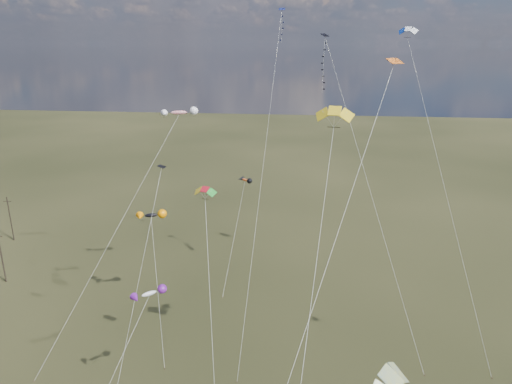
# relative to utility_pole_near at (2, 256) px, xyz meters

# --- Properties ---
(utility_pole_near) EXTENTS (1.40, 0.20, 8.00)m
(utility_pole_near) POSITION_rel_utility_pole_near_xyz_m (0.00, 0.00, 0.00)
(utility_pole_near) COLOR black
(utility_pole_near) RESTS_ON ground
(utility_pole_far) EXTENTS (1.40, 0.20, 8.00)m
(utility_pole_far) POSITION_rel_utility_pole_near_xyz_m (-8.00, 14.00, 0.00)
(utility_pole_far) COLOR black
(utility_pole_far) RESTS_ON ground
(diamond_black_high) EXTENTS (12.03, 15.62, 34.10)m
(diamond_black_high) POSITION_rel_utility_pole_near_xyz_m (45.09, 0.64, 24.98)
(diamond_black_high) COLOR black
(diamond_black_high) RESTS_ON ground
(diamond_navy_tall) EXTENTS (2.98, 23.91, 37.27)m
(diamond_navy_tall) POSITION_rel_utility_pole_near_xyz_m (38.89, 4.48, 27.82)
(diamond_navy_tall) COLOR #0F1752
(diamond_navy_tall) RESTS_ON ground
(diamond_black_mid) EXTENTS (2.56, 12.98, 20.28)m
(diamond_black_mid) POSITION_rel_utility_pole_near_xyz_m (26.50, -11.28, 10.25)
(diamond_black_mid) COLOR black
(diamond_black_mid) RESTS_ON ground
(diamond_orange_center) EXTENTS (12.92, 25.29, 31.97)m
(diamond_orange_center) POSITION_rel_utility_pole_near_xyz_m (45.20, -27.30, 18.25)
(diamond_orange_center) COLOR orange
(diamond_orange_center) RESTS_ON ground
(parafoil_yellow) EXTENTS (5.17, 24.82, 28.80)m
(parafoil_yellow) POSITION_rel_utility_pole_near_xyz_m (44.85, -19.11, 23.87)
(parafoil_yellow) COLOR gold
(parafoil_yellow) RESTS_ON ground
(parafoil_blue_white) EXTENTS (9.92, 17.25, 35.18)m
(parafoil_blue_white) POSITION_rel_utility_pole_near_xyz_m (54.09, 2.95, 30.23)
(parafoil_blue_white) COLOR #0E3CBC
(parafoil_blue_white) RESTS_ON ground
(parafoil_striped) EXTENTS (3.01, 12.82, 18.03)m
(parafoil_striped) POSITION_rel_utility_pole_near_xyz_m (47.39, -35.39, 13.11)
(parafoil_striped) COLOR yellow
(parafoil_striped) RESTS_ON ground
(parafoil_tricolor) EXTENTS (4.50, 13.77, 21.44)m
(parafoil_tricolor) POSITION_rel_utility_pole_near_xyz_m (34.22, -17.84, 16.69)
(parafoil_tricolor) COLOR gold
(parafoil_tricolor) RESTS_ON ground
(novelty_black_orange) EXTENTS (5.91, 12.01, 13.80)m
(novelty_black_orange) POSITION_rel_utility_pole_near_xyz_m (24.37, -4.76, 9.08)
(novelty_black_orange) COLOR black
(novelty_black_orange) RESTS_ON ground
(novelty_orange_black) EXTENTS (3.31, 9.38, 14.91)m
(novelty_orange_black) POSITION_rel_utility_pole_near_xyz_m (34.19, 7.29, 10.28)
(novelty_orange_black) COLOR orange
(novelty_orange_black) RESTS_ON ground
(novelty_white_purple) EXTENTS (6.18, 10.49, 12.79)m
(novelty_white_purple) POSITION_rel_utility_pole_near_xyz_m (29.68, -21.03, 8.20)
(novelty_white_purple) COLOR silver
(novelty_white_purple) RESTS_ON ground
(novelty_redwhite_stripe) EXTENTS (13.61, 19.32, 25.68)m
(novelty_redwhite_stripe) POSITION_rel_utility_pole_near_xyz_m (27.34, -0.91, 20.92)
(novelty_redwhite_stripe) COLOR red
(novelty_redwhite_stripe) RESTS_ON ground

